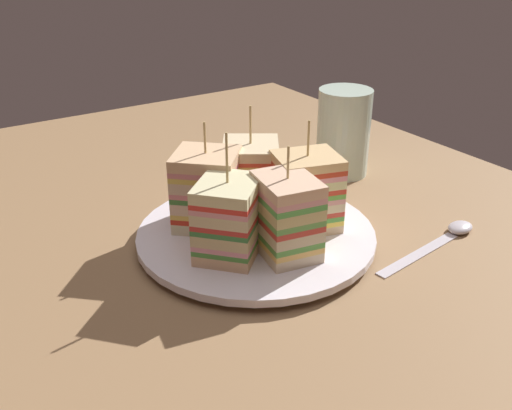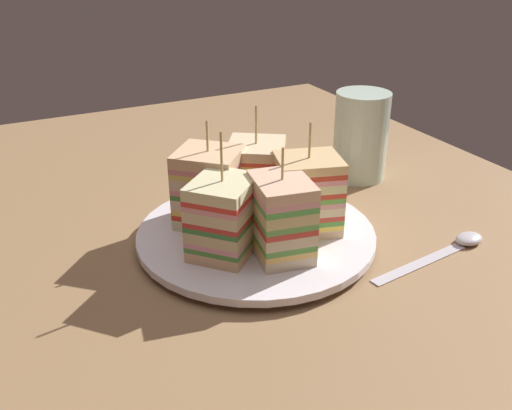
{
  "view_description": "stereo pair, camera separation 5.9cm",
  "coord_description": "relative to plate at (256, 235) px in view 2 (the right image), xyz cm",
  "views": [
    {
      "loc": [
        -44.56,
        29.32,
        30.79
      ],
      "look_at": [
        0.0,
        0.0,
        4.46
      ],
      "focal_mm": 40.51,
      "sensor_mm": 36.0,
      "label": 1
    },
    {
      "loc": [
        -47.55,
        24.18,
        30.79
      ],
      "look_at": [
        0.0,
        0.0,
        4.46
      ],
      "focal_mm": 40.51,
      "sensor_mm": 36.0,
      "label": 2
    }
  ],
  "objects": [
    {
      "name": "spoon",
      "position": [
        -10.63,
        -17.6,
        -0.51
      ],
      "size": [
        3.72,
        15.57,
        1.0
      ],
      "rotation": [
        0.0,
        0.0,
        4.84
      ],
      "color": "silver",
      "rests_on": "ground_plane"
    },
    {
      "name": "plate",
      "position": [
        0.0,
        0.0,
        0.0
      ],
      "size": [
        25.06,
        25.06,
        1.46
      ],
      "color": "white",
      "rests_on": "ground_plane"
    },
    {
      "name": "drinking_glass",
      "position": [
        9.6,
        -20.11,
        3.99
      ],
      "size": [
        6.98,
        6.98,
        11.47
      ],
      "color": "silver",
      "rests_on": "ground_plane"
    },
    {
      "name": "sandwich_wedge_2",
      "position": [
        -5.28,
        0.41,
        4.54
      ],
      "size": [
        7.31,
        6.13,
        11.11
      ],
      "rotation": [
        0.0,
        0.0,
        6.1
      ],
      "color": "beige",
      "rests_on": "plate"
    },
    {
      "name": "chip_pile",
      "position": [
        -1.08,
        -0.53,
        1.58
      ],
      "size": [
        7.46,
        7.72,
        2.16
      ],
      "color": "#E5C976",
      "rests_on": "plate"
    },
    {
      "name": "sandwich_wedge_0",
      "position": [
        4.04,
        3.43,
        4.64
      ],
      "size": [
        8.83,
        8.86,
        11.44
      ],
      "rotation": [
        0.0,
        0.0,
        3.97
      ],
      "color": "beige",
      "rests_on": "plate"
    },
    {
      "name": "ground_plane",
      "position": [
        0.0,
        0.0,
        -1.78
      ],
      "size": [
        109.1,
        80.2,
        1.8
      ],
      "primitive_type": "cube",
      "color": "#926F4A"
    },
    {
      "name": "sandwich_wedge_1",
      "position": [
        -2.4,
        4.72,
        4.38
      ],
      "size": [
        8.42,
        8.49,
        12.47
      ],
      "rotation": [
        0.0,
        0.0,
        5.45
      ],
      "color": "#E1B283",
      "rests_on": "plate"
    },
    {
      "name": "sandwich_wedge_3",
      "position": [
        -1.93,
        -4.94,
        4.57
      ],
      "size": [
        7.24,
        7.84,
        11.73
      ],
      "rotation": [
        0.0,
        0.0,
        7.56
      ],
      "color": "beige",
      "rests_on": "plate"
    },
    {
      "name": "sandwich_wedge_4",
      "position": [
        4.72,
        -2.4,
        4.46
      ],
      "size": [
        8.72,
        8.58,
        11.99
      ],
      "rotation": [
        0.0,
        0.0,
        8.84
      ],
      "color": "#D9BA86",
      "rests_on": "plate"
    }
  ]
}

